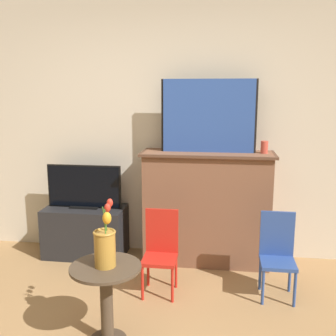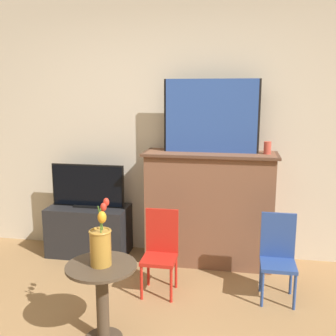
{
  "view_description": "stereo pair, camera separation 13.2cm",
  "coord_description": "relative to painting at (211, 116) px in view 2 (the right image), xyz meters",
  "views": [
    {
      "loc": [
        0.57,
        -1.89,
        1.7
      ],
      "look_at": [
        0.12,
        1.28,
        1.07
      ],
      "focal_mm": 42.0,
      "sensor_mm": 36.0,
      "label": 1
    },
    {
      "loc": [
        0.7,
        -1.87,
        1.7
      ],
      "look_at": [
        0.12,
        1.28,
        1.07
      ],
      "focal_mm": 42.0,
      "sensor_mm": 36.0,
      "label": 2
    }
  ],
  "objects": [
    {
      "name": "wall_back",
      "position": [
        -0.43,
        0.23,
        -0.12
      ],
      "size": [
        8.0,
        0.06,
        2.7
      ],
      "color": "beige",
      "rests_on": "ground"
    },
    {
      "name": "fireplace_mantel",
      "position": [
        0.0,
        -0.01,
        -0.89
      ],
      "size": [
        1.29,
        0.46,
        1.12
      ],
      "color": "brown",
      "rests_on": "ground"
    },
    {
      "name": "painting",
      "position": [
        0.0,
        0.0,
        0.0
      ],
      "size": [
        0.91,
        0.03,
        0.7
      ],
      "color": "black",
      "rests_on": "fireplace_mantel"
    },
    {
      "name": "mantel_candle",
      "position": [
        0.53,
        -0.01,
        -0.29
      ],
      "size": [
        0.07,
        0.07,
        0.12
      ],
      "color": "#CC4C3D",
      "rests_on": "fireplace_mantel"
    },
    {
      "name": "tv_stand",
      "position": [
        -1.26,
        -0.04,
        -1.21
      ],
      "size": [
        0.83,
        0.44,
        0.52
      ],
      "color": "#232326",
      "rests_on": "ground"
    },
    {
      "name": "tv_monitor",
      "position": [
        -1.26,
        -0.03,
        -0.74
      ],
      "size": [
        0.77,
        0.12,
        0.45
      ],
      "color": "black",
      "rests_on": "tv_stand"
    },
    {
      "name": "chair_red",
      "position": [
        -0.36,
        -0.67,
        -1.08
      ],
      "size": [
        0.28,
        0.28,
        0.71
      ],
      "color": "red",
      "rests_on": "ground"
    },
    {
      "name": "chair_blue",
      "position": [
        0.62,
        -0.61,
        -1.08
      ],
      "size": [
        0.28,
        0.28,
        0.71
      ],
      "color": "#2D4C99",
      "rests_on": "ground"
    },
    {
      "name": "side_table",
      "position": [
        -0.61,
        -1.44,
        -1.11
      ],
      "size": [
        0.48,
        0.48,
        0.56
      ],
      "color": "#4C3D2D",
      "rests_on": "ground"
    },
    {
      "name": "vase_tulips",
      "position": [
        -0.6,
        -1.44,
        -0.76
      ],
      "size": [
        0.15,
        0.21,
        0.43
      ],
      "color": "#B78433",
      "rests_on": "side_table"
    }
  ]
}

